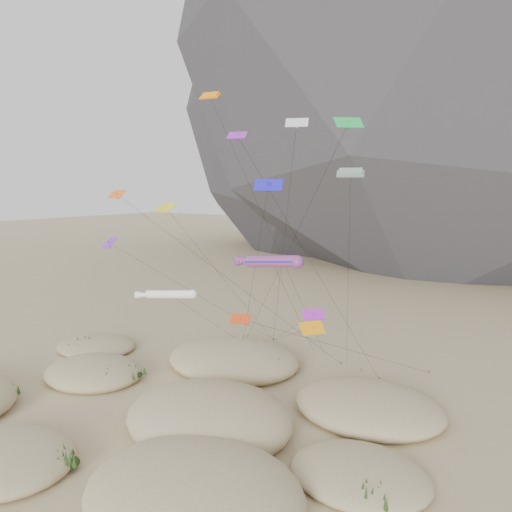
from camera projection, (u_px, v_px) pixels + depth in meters
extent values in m
plane|color=#CCB789|center=(150.00, 434.00, 39.59)|extent=(500.00, 500.00, 0.00)
ellipsoid|color=black|center=(507.00, 20.00, 122.06)|extent=(191.54, 147.29, 156.00)
ellipsoid|color=#2B2B30|center=(347.00, 107.00, 155.40)|extent=(136.20, 127.83, 116.00)
ellipsoid|color=#CCB789|center=(3.00, 459.00, 35.01)|extent=(10.92, 9.28, 2.29)
ellipsoid|color=#CCB789|center=(194.00, 494.00, 30.45)|extent=(14.35, 12.20, 4.02)
ellipsoid|color=#CCB789|center=(93.00, 372.00, 51.20)|extent=(10.69, 9.09, 2.64)
ellipsoid|color=#CCB789|center=(209.00, 418.00, 40.22)|extent=(14.20, 12.07, 4.43)
ellipsoid|color=#CCB789|center=(360.00, 474.00, 33.38)|extent=(9.68, 8.23, 1.88)
ellipsoid|color=#CCB789|center=(234.00, 359.00, 54.56)|extent=(15.00, 12.75, 3.43)
ellipsoid|color=#CCB789|center=(369.00, 406.00, 43.19)|extent=(13.14, 11.17, 2.84)
ellipsoid|color=#CCB789|center=(96.00, 346.00, 60.33)|extent=(10.06, 8.55, 1.71)
ellipsoid|color=black|center=(5.00, 394.00, 45.31)|extent=(2.01, 1.72, 0.60)
ellipsoid|color=black|center=(68.00, 462.00, 34.64)|extent=(1.85, 1.58, 0.55)
ellipsoid|color=black|center=(202.00, 490.00, 30.69)|extent=(3.70, 3.17, 1.11)
ellipsoid|color=black|center=(183.00, 493.00, 30.67)|extent=(2.68, 2.29, 0.80)
ellipsoid|color=black|center=(107.00, 375.00, 49.97)|extent=(2.65, 2.26, 0.79)
ellipsoid|color=black|center=(132.00, 375.00, 50.28)|extent=(2.18, 1.87, 0.65)
ellipsoid|color=black|center=(204.00, 404.00, 42.46)|extent=(3.85, 3.30, 1.16)
ellipsoid|color=black|center=(252.00, 406.00, 42.40)|extent=(2.97, 2.54, 0.89)
ellipsoid|color=black|center=(170.00, 409.00, 42.12)|extent=(2.72, 2.33, 0.82)
ellipsoid|color=black|center=(368.00, 497.00, 30.63)|extent=(2.56, 2.19, 0.77)
ellipsoid|color=black|center=(239.00, 357.00, 54.73)|extent=(3.50, 3.00, 1.05)
ellipsoid|color=black|center=(265.00, 369.00, 51.40)|extent=(2.75, 2.35, 0.82)
ellipsoid|color=black|center=(396.00, 402.00, 43.87)|extent=(2.00, 1.71, 0.60)
ellipsoid|color=black|center=(333.00, 405.00, 43.43)|extent=(2.23, 1.91, 0.67)
ellipsoid|color=black|center=(84.00, 345.00, 60.14)|extent=(2.46, 2.11, 0.74)
ellipsoid|color=black|center=(79.00, 350.00, 58.90)|extent=(1.83, 1.57, 0.55)
cylinder|color=#3F2D1E|center=(241.00, 351.00, 59.04)|extent=(0.08, 0.08, 0.30)
cylinder|color=#3F2D1E|center=(281.00, 349.00, 59.80)|extent=(0.08, 0.08, 0.30)
cylinder|color=#3F2D1E|center=(341.00, 363.00, 55.14)|extent=(0.08, 0.08, 0.30)
cylinder|color=#3F2D1E|center=(361.00, 370.00, 53.09)|extent=(0.08, 0.08, 0.30)
cylinder|color=#3F2D1E|center=(380.00, 379.00, 50.64)|extent=(0.08, 0.08, 0.30)
cylinder|color=#3F2D1E|center=(273.00, 339.00, 63.83)|extent=(0.08, 0.08, 0.30)
cylinder|color=#3F2D1E|center=(429.00, 372.00, 52.57)|extent=(0.08, 0.08, 0.30)
cylinder|color=#3F2D1E|center=(247.00, 336.00, 64.98)|extent=(0.08, 0.08, 0.30)
cylinder|color=#E94C18|center=(272.00, 261.00, 42.82)|extent=(5.81, 2.06, 1.62)
sphere|color=#E94C18|center=(298.00, 262.00, 40.86)|extent=(1.09, 1.09, 1.09)
cone|color=#E94C18|center=(247.00, 261.00, 44.99)|extent=(2.47, 1.34, 1.16)
cylinder|color=black|center=(296.00, 313.00, 51.52)|extent=(4.05, 16.20, 13.16)
cylinder|color=white|center=(170.00, 294.00, 46.99)|extent=(4.91, 1.97, 1.11)
sphere|color=white|center=(193.00, 294.00, 46.19)|extent=(0.81, 0.81, 0.81)
cone|color=white|center=(145.00, 295.00, 47.87)|extent=(2.09, 1.17, 0.83)
cylinder|color=black|center=(216.00, 325.00, 53.68)|extent=(0.40, 14.38, 9.45)
cube|color=orange|center=(210.00, 96.00, 54.04)|extent=(2.38, 1.27, 0.68)
cube|color=orange|center=(210.00, 95.00, 54.02)|extent=(2.01, 1.01, 0.66)
cylinder|color=black|center=(270.00, 231.00, 56.00)|extent=(11.02, 7.13, 29.23)
cube|color=#DC4517|center=(350.00, 174.00, 43.69)|extent=(2.57, 1.75, 0.66)
cube|color=#DC4517|center=(351.00, 171.00, 43.66)|extent=(2.17, 1.43, 0.65)
cylinder|color=black|center=(348.00, 280.00, 49.41)|extent=(3.34, 8.24, 20.63)
cube|color=yellow|center=(166.00, 208.00, 53.44)|extent=(2.95, 2.06, 0.98)
cube|color=yellow|center=(166.00, 209.00, 53.46)|extent=(0.38, 0.35, 0.91)
cylinder|color=black|center=(224.00, 279.00, 58.64)|extent=(5.53, 13.35, 17.24)
cube|color=purple|center=(109.00, 243.00, 50.41)|extent=(2.74, 2.21, 1.09)
cube|color=purple|center=(109.00, 244.00, 50.43)|extent=(0.44, 0.48, 0.82)
cylinder|color=black|center=(201.00, 297.00, 57.13)|extent=(7.88, 19.13, 13.84)
cube|color=purple|center=(237.00, 135.00, 46.62)|extent=(2.04, 1.42, 0.72)
cube|color=purple|center=(237.00, 137.00, 46.64)|extent=(0.27, 0.27, 0.63)
cylinder|color=black|center=(311.00, 262.00, 48.64)|extent=(11.63, 8.49, 24.24)
cube|color=green|center=(349.00, 122.00, 39.61)|extent=(2.39, 2.33, 0.94)
cube|color=green|center=(349.00, 124.00, 39.63)|extent=(0.41, 0.41, 0.75)
cylinder|color=black|center=(286.00, 256.00, 52.30)|extent=(19.33, 13.92, 24.53)
cube|color=orange|center=(312.00, 328.00, 37.26)|extent=(1.80, 2.09, 0.81)
cube|color=orange|center=(312.00, 330.00, 37.28)|extent=(0.36, 0.34, 0.63)
cylinder|color=black|center=(288.00, 335.00, 50.56)|extent=(15.75, 20.30, 8.99)
cube|color=#1D18D4|center=(268.00, 185.00, 39.44)|extent=(2.52, 1.94, 0.94)
cube|color=#1D18D4|center=(268.00, 187.00, 39.46)|extent=(0.38, 0.40, 0.76)
cylinder|color=black|center=(252.00, 285.00, 49.25)|extent=(11.71, 12.78, 19.59)
cube|color=#C33B12|center=(240.00, 319.00, 38.60)|extent=(1.73, 1.29, 0.63)
cube|color=#C33B12|center=(240.00, 321.00, 38.62)|extent=(0.25, 0.26, 0.53)
cylinder|color=black|center=(349.00, 350.00, 45.59)|extent=(9.22, 21.43, 9.31)
cube|color=silver|center=(297.00, 122.00, 47.18)|extent=(2.39, 1.80, 0.93)
cube|color=silver|center=(297.00, 124.00, 47.20)|extent=(0.36, 0.40, 0.72)
cylinder|color=black|center=(283.00, 247.00, 55.51)|extent=(8.72, 10.21, 25.48)
cube|color=orange|center=(117.00, 194.00, 47.43)|extent=(1.85, 0.99, 0.76)
cube|color=orange|center=(117.00, 196.00, 47.45)|extent=(0.23, 0.27, 0.60)
cylinder|color=black|center=(237.00, 285.00, 51.29)|extent=(16.15, 16.84, 18.75)
cube|color=purple|center=(314.00, 314.00, 39.80)|extent=(1.88, 1.69, 0.74)
cube|color=purple|center=(314.00, 316.00, 39.82)|extent=(0.32, 0.33, 0.57)
cylinder|color=black|center=(289.00, 330.00, 51.82)|extent=(14.67, 17.89, 9.35)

